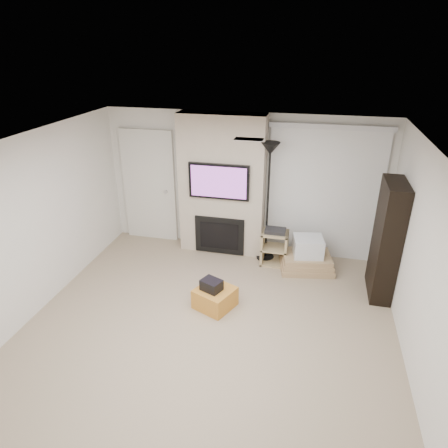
% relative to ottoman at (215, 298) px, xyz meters
% --- Properties ---
extents(floor, '(5.00, 5.50, 0.00)m').
position_rel_ottoman_xyz_m(floor, '(0.04, -0.77, -0.15)').
color(floor, tan).
rests_on(floor, ground).
extents(ceiling, '(5.00, 5.50, 0.00)m').
position_rel_ottoman_xyz_m(ceiling, '(0.04, -0.77, 2.35)').
color(ceiling, white).
rests_on(ceiling, wall_back).
extents(wall_back, '(5.00, 0.00, 2.50)m').
position_rel_ottoman_xyz_m(wall_back, '(0.04, 1.98, 1.10)').
color(wall_back, white).
rests_on(wall_back, ground).
extents(wall_left, '(0.00, 5.50, 2.50)m').
position_rel_ottoman_xyz_m(wall_left, '(-2.46, -0.77, 1.10)').
color(wall_left, white).
rests_on(wall_left, ground).
extents(wall_right, '(0.00, 5.50, 2.50)m').
position_rel_ottoman_xyz_m(wall_right, '(2.54, -0.77, 1.10)').
color(wall_right, white).
rests_on(wall_right, ground).
extents(hvac_vent, '(0.35, 0.18, 0.01)m').
position_rel_ottoman_xyz_m(hvac_vent, '(0.44, 0.03, 2.35)').
color(hvac_vent, silver).
rests_on(hvac_vent, ceiling).
extents(ottoman, '(0.66, 0.66, 0.30)m').
position_rel_ottoman_xyz_m(ottoman, '(0.00, 0.00, 0.00)').
color(ottoman, '#C9832E').
rests_on(ottoman, floor).
extents(black_bag, '(0.35, 0.31, 0.16)m').
position_rel_ottoman_xyz_m(black_bag, '(-0.04, -0.02, 0.23)').
color(black_bag, black).
rests_on(black_bag, ottoman).
extents(fireplace_wall, '(1.50, 0.47, 2.50)m').
position_rel_ottoman_xyz_m(fireplace_wall, '(-0.31, 1.77, 1.09)').
color(fireplace_wall, '#C3B39E').
rests_on(fireplace_wall, floor).
extents(entry_door, '(1.02, 0.11, 2.14)m').
position_rel_ottoman_xyz_m(entry_door, '(-1.76, 1.95, 0.90)').
color(entry_door, silver).
rests_on(entry_door, floor).
extents(vertical_blinds, '(1.98, 0.10, 2.37)m').
position_rel_ottoman_xyz_m(vertical_blinds, '(1.44, 1.93, 1.12)').
color(vertical_blinds, silver).
rests_on(vertical_blinds, floor).
extents(floor_lamp, '(0.31, 0.31, 2.10)m').
position_rel_ottoman_xyz_m(floor_lamp, '(0.52, 1.60, 1.51)').
color(floor_lamp, black).
rests_on(floor_lamp, floor).
extents(av_stand, '(0.45, 0.38, 0.66)m').
position_rel_ottoman_xyz_m(av_stand, '(0.69, 1.46, 0.20)').
color(av_stand, tan).
rests_on(av_stand, floor).
extents(box_stack, '(0.98, 0.81, 0.59)m').
position_rel_ottoman_xyz_m(box_stack, '(1.26, 1.40, 0.07)').
color(box_stack, tan).
rests_on(box_stack, floor).
extents(bookshelf, '(0.30, 0.80, 1.80)m').
position_rel_ottoman_xyz_m(bookshelf, '(2.37, 0.94, 0.75)').
color(bookshelf, black).
rests_on(bookshelf, floor).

